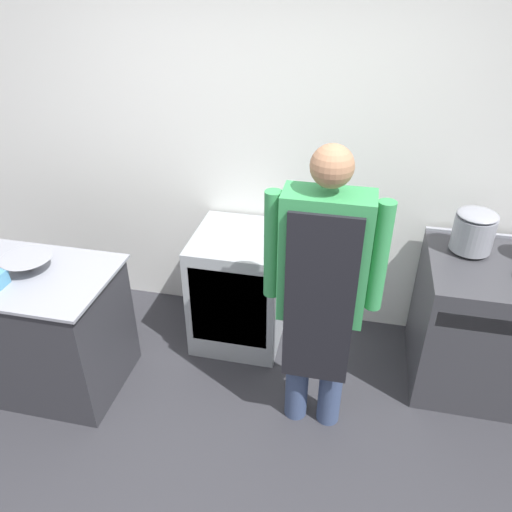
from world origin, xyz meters
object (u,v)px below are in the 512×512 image
object	(u,v)px
stove	(489,325)
mixing_bowl	(28,264)
person_cook	(322,284)
fridge_unit	(240,287)
stock_pot	(474,230)

from	to	relation	value
stove	mixing_bowl	world-z (taller)	mixing_bowl
person_cook	mixing_bowl	xyz separation A→B (m)	(-1.77, -0.01, -0.11)
fridge_unit	stock_pot	distance (m)	1.62
stove	mixing_bowl	xyz separation A→B (m)	(-2.83, -0.60, 0.46)
fridge_unit	mixing_bowl	size ratio (longest dim) A/B	2.81
stove	fridge_unit	world-z (taller)	stove
fridge_unit	stock_pot	world-z (taller)	stock_pot
stove	mixing_bowl	size ratio (longest dim) A/B	3.02
fridge_unit	stove	bearing A→B (deg)	-3.08
fridge_unit	person_cook	size ratio (longest dim) A/B	0.48
fridge_unit	mixing_bowl	xyz separation A→B (m)	(-1.14, -0.69, 0.48)
stove	fridge_unit	size ratio (longest dim) A/B	1.07
fridge_unit	person_cook	distance (m)	1.10
mixing_bowl	stock_pot	bearing A→B (deg)	15.76
fridge_unit	mixing_bowl	world-z (taller)	mixing_bowl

